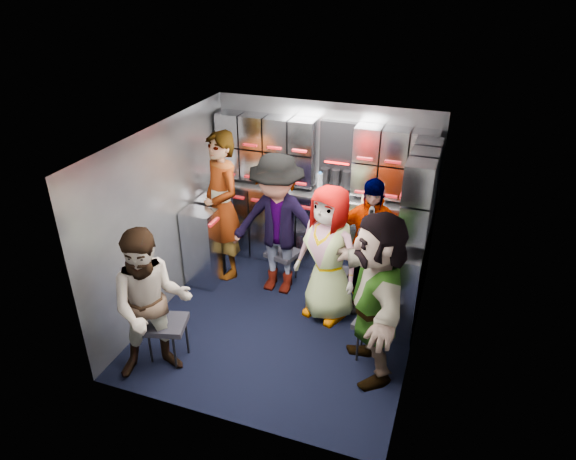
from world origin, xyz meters
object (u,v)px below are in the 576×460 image
(attendant_arc_d, at_px, (368,247))
(jump_seat_center, at_px, (331,276))
(jump_seat_mid_right, at_px, (369,270))
(attendant_arc_b, at_px, (277,226))
(jump_seat_mid_left, at_px, (283,255))
(attendant_arc_a, at_px, (152,305))
(jump_seat_near_right, at_px, (375,325))
(attendant_arc_e, at_px, (375,297))
(attendant_arc_c, at_px, (328,254))
(jump_seat_near_left, at_px, (167,326))
(attendant_standing, at_px, (222,206))

(attendant_arc_d, bearing_deg, jump_seat_center, -171.12)
(jump_seat_mid_right, height_order, attendant_arc_b, attendant_arc_b)
(jump_seat_mid_left, distance_m, attendant_arc_a, 2.02)
(jump_seat_near_right, bearing_deg, attendant_arc_a, -155.13)
(jump_seat_near_right, distance_m, attendant_arc_e, 0.49)
(jump_seat_center, distance_m, jump_seat_mid_right, 0.46)
(jump_seat_center, distance_m, attendant_arc_b, 0.84)
(attendant_arc_a, bearing_deg, attendant_arc_e, -13.76)
(attendant_arc_a, bearing_deg, jump_seat_mid_left, 38.50)
(jump_seat_center, relative_size, attendant_arc_d, 0.28)
(attendant_arc_b, bearing_deg, attendant_arc_d, -0.17)
(jump_seat_center, height_order, attendant_arc_c, attendant_arc_c)
(jump_seat_near_left, height_order, attendant_arc_c, attendant_arc_c)
(jump_seat_mid_right, bearing_deg, attendant_arc_b, -171.91)
(jump_seat_near_right, relative_size, attendant_arc_c, 0.28)
(jump_seat_near_left, distance_m, jump_seat_near_right, 2.05)
(jump_seat_mid_right, relative_size, attendant_arc_e, 0.26)
(jump_seat_mid_right, bearing_deg, attendant_arc_e, -76.96)
(attendant_standing, bearing_deg, attendant_arc_e, 10.28)
(jump_seat_center, xyz_separation_m, attendant_standing, (-1.46, 0.25, 0.53))
(attendant_arc_b, relative_size, attendant_arc_c, 1.10)
(jump_seat_mid_left, distance_m, attendant_arc_e, 1.84)
(jump_seat_near_right, height_order, attendant_arc_e, attendant_arc_e)
(jump_seat_near_left, relative_size, jump_seat_center, 1.01)
(jump_seat_mid_right, distance_m, attendant_standing, 1.91)
(attendant_arc_b, height_order, attendant_arc_e, attendant_arc_b)
(jump_seat_near_right, distance_m, attendant_standing, 2.36)
(jump_seat_near_right, xyz_separation_m, attendant_arc_a, (-1.93, -0.89, 0.38))
(jump_seat_near_left, relative_size, attendant_standing, 0.25)
(attendant_arc_d, bearing_deg, jump_seat_near_right, -75.75)
(jump_seat_near_right, xyz_separation_m, attendant_arc_b, (-1.33, 0.81, 0.47))
(jump_seat_mid_right, relative_size, attendant_arc_d, 0.28)
(jump_seat_mid_left, height_order, jump_seat_near_right, jump_seat_near_right)
(jump_seat_mid_left, xyz_separation_m, jump_seat_near_right, (1.33, -0.99, 0.02))
(jump_seat_mid_right, relative_size, attendant_arc_b, 0.26)
(jump_seat_near_left, bearing_deg, jump_seat_mid_right, 45.29)
(attendant_arc_b, distance_m, attendant_arc_e, 1.66)
(jump_seat_mid_right, height_order, attendant_arc_c, attendant_arc_c)
(jump_seat_center, bearing_deg, jump_seat_near_left, -132.40)
(jump_seat_mid_left, height_order, attendant_arc_d, attendant_arc_d)
(jump_seat_near_right, relative_size, attendant_arc_e, 0.26)
(attendant_arc_d, bearing_deg, attendant_arc_a, -139.12)
(jump_seat_center, height_order, attendant_arc_a, attendant_arc_a)
(attendant_standing, xyz_separation_m, attendant_arc_b, (0.77, -0.13, -0.07))
(attendant_arc_b, bearing_deg, jump_seat_mid_left, 91.34)
(jump_seat_near_left, distance_m, attendant_arc_b, 1.70)
(attendant_standing, distance_m, attendant_arc_d, 1.85)
(attendant_standing, xyz_separation_m, attendant_arc_d, (1.83, -0.16, -0.13))
(jump_seat_mid_right, distance_m, jump_seat_near_right, 1.00)
(jump_seat_mid_right, xyz_separation_m, jump_seat_near_right, (0.27, -0.97, -0.00))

